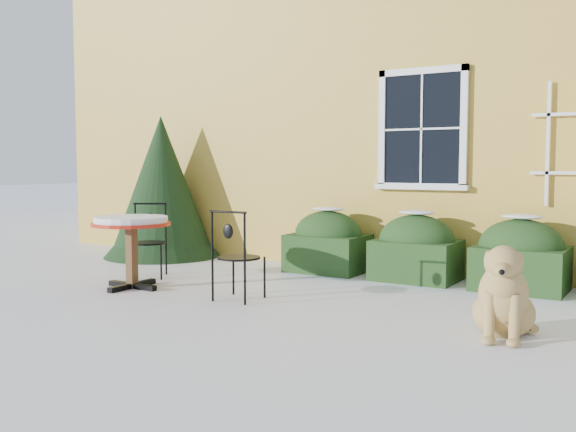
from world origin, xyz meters
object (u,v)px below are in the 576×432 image
Objects in this scene: evergreen_shrub at (162,200)px; patio_chair_far at (149,240)px; bistro_table at (131,229)px; patio_chair_near at (237,255)px; dog at (503,300)px.

patio_chair_far is at bearing -52.47° from evergreen_shrub.
bistro_table is 0.96× the size of patio_chair_far.
patio_chair_near is 1.05× the size of dog.
dog is (2.89, -0.07, -0.16)m from patio_chair_near.
evergreen_shrub is 2.33× the size of patio_chair_far.
patio_chair_near is 1.02× the size of patio_chair_far.
bistro_table is 0.98× the size of dog.
evergreen_shrub is at bearing 125.25° from bistro_table.
bistro_table is 0.84m from patio_chair_far.
patio_chair_near is at bearing -34.89° from evergreen_shrub.
patio_chair_far reaches higher than dog.
patio_chair_far is at bearing 119.68° from bistro_table.
patio_chair_near is at bearing -50.85° from patio_chair_far.
dog is (4.79, -0.67, -0.15)m from patio_chair_far.
bistro_table reaches higher than dog.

